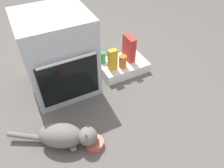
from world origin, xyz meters
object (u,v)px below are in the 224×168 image
Objects in this scene: juice_carton at (113,60)px; cereal_box at (129,48)px; cat at (65,135)px; oven at (59,54)px; pantry_cabinet at (123,66)px; food_bowl at (94,143)px; soda_can at (103,57)px; sauce_jar at (123,62)px.

cereal_box is (0.24, 0.09, 0.02)m from juice_carton.
oven is at bearing 105.35° from cat.
oven is at bearing 176.02° from pantry_cabinet.
oven is 0.88m from food_bowl.
pantry_cabinet is 1.86× the size of cereal_box.
food_bowl is at bearing -131.93° from pantry_cabinet.
sauce_jar is at bearing -49.65° from soda_can.
sauce_jar is at bearing 47.14° from food_bowl.
pantry_cabinet is at bearing -3.98° from oven.
soda_can is (0.48, 0.86, 0.13)m from food_bowl.
pantry_cabinet is 2.16× the size of juice_carton.
oven reaches higher than soda_can.
oven reaches higher than pantry_cabinet.
cat is 2.70× the size of juice_carton.
cat is 1.17m from cereal_box.
oven is 0.75m from pantry_cabinet.
sauce_jar is at bearing -6.74° from juice_carton.
oven is 1.22× the size of cat.
food_bowl is (-0.01, -0.80, -0.36)m from oven.
pantry_cabinet is 3.51× the size of food_bowl.
pantry_cabinet is 3.71× the size of sauce_jar.
juice_carton reaches higher than sauce_jar.
oven is 1.52× the size of pantry_cabinet.
soda_can is at bearing 130.35° from sauce_jar.
sauce_jar is (0.62, -0.12, -0.22)m from oven.
cat is at bearing -145.58° from sauce_jar.
oven is 5.34× the size of food_bowl.
cereal_box is at bearing 66.41° from cat.
cat is 2.31× the size of cereal_box.
sauce_jar is 0.23m from soda_can.
food_bowl is at bearing -126.74° from juice_carton.
soda_can is 0.43× the size of cereal_box.
pantry_cabinet is 0.80× the size of cat.
cereal_box is (0.09, 0.03, 0.19)m from pantry_cabinet.
juice_carton reaches higher than cat.
juice_carton is at bearing 173.26° from sauce_jar.
oven is at bearing 168.40° from juice_carton.
sauce_jar reaches higher than pantry_cabinet.
cat is at bearing 148.38° from food_bowl.
cereal_box reaches higher than soda_can.
juice_carton is 0.26m from cereal_box.
oven is at bearing 169.27° from sauce_jar.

